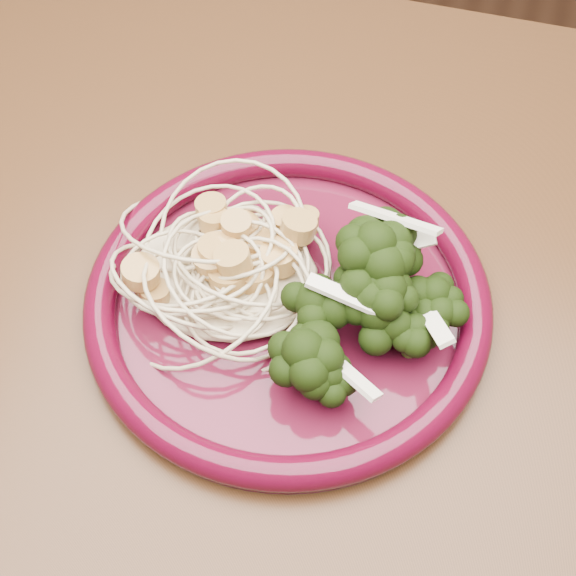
% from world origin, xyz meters
% --- Properties ---
extents(dining_table, '(1.20, 0.80, 0.75)m').
position_xyz_m(dining_table, '(0.00, 0.00, 0.65)').
color(dining_table, '#472814').
rests_on(dining_table, ground).
extents(dinner_plate, '(0.28, 0.28, 0.02)m').
position_xyz_m(dinner_plate, '(0.07, 0.07, 0.76)').
color(dinner_plate, '#490D1F').
rests_on(dinner_plate, dining_table).
extents(spaghetti_pile, '(0.13, 0.12, 0.03)m').
position_xyz_m(spaghetti_pile, '(0.03, 0.08, 0.77)').
color(spaghetti_pile, '#CAB993').
rests_on(spaghetti_pile, dinner_plate).
extents(scallop_cluster, '(0.14, 0.14, 0.04)m').
position_xyz_m(scallop_cluster, '(0.03, 0.08, 0.80)').
color(scallop_cluster, tan).
rests_on(scallop_cluster, spaghetti_pile).
extents(broccoli_pile, '(0.11, 0.15, 0.05)m').
position_xyz_m(broccoli_pile, '(0.12, 0.06, 0.78)').
color(broccoli_pile, black).
rests_on(broccoli_pile, dinner_plate).
extents(onion_garnish, '(0.07, 0.10, 0.05)m').
position_xyz_m(onion_garnish, '(0.12, 0.06, 0.81)').
color(onion_garnish, white).
rests_on(onion_garnish, broccoli_pile).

